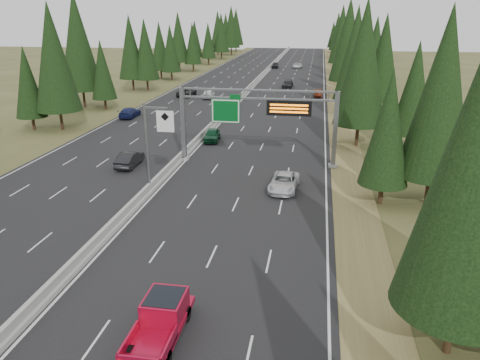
# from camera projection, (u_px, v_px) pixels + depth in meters

# --- Properties ---
(road) EXTENTS (32.00, 260.00, 0.08)m
(road) POSITION_uv_depth(u_px,v_px,m) (245.00, 94.00, 92.75)
(road) COLOR black
(road) RESTS_ON ground
(shoulder_right) EXTENTS (3.60, 260.00, 0.06)m
(shoulder_right) POSITION_uv_depth(u_px,v_px,m) (336.00, 96.00, 89.99)
(shoulder_right) COLOR olive
(shoulder_right) RESTS_ON ground
(shoulder_left) EXTENTS (3.60, 260.00, 0.06)m
(shoulder_left) POSITION_uv_depth(u_px,v_px,m) (159.00, 91.00, 95.50)
(shoulder_left) COLOR #444721
(shoulder_left) RESTS_ON ground
(median_barrier) EXTENTS (0.70, 260.00, 0.85)m
(median_barrier) POSITION_uv_depth(u_px,v_px,m) (245.00, 92.00, 92.62)
(median_barrier) COLOR gray
(median_barrier) RESTS_ON road
(sign_gantry) EXTENTS (16.75, 0.98, 7.80)m
(sign_gantry) POSITION_uv_depth(u_px,v_px,m) (264.00, 115.00, 47.70)
(sign_gantry) COLOR slate
(sign_gantry) RESTS_ON road
(hov_sign_pole) EXTENTS (2.80, 0.50, 8.00)m
(hov_sign_pole) POSITION_uv_depth(u_px,v_px,m) (153.00, 142.00, 39.96)
(hov_sign_pole) COLOR slate
(hov_sign_pole) RESTS_ON road
(tree_row_right) EXTENTS (11.89, 241.48, 18.77)m
(tree_row_right) POSITION_uv_depth(u_px,v_px,m) (370.00, 51.00, 74.34)
(tree_row_right) COLOR black
(tree_row_right) RESTS_ON ground
(tree_row_left) EXTENTS (12.27, 238.71, 18.70)m
(tree_row_left) POSITION_uv_depth(u_px,v_px,m) (113.00, 49.00, 83.43)
(tree_row_left) COLOR black
(tree_row_left) RESTS_ON ground
(silver_minivan) EXTENTS (2.74, 5.31, 1.43)m
(silver_minivan) POSITION_uv_depth(u_px,v_px,m) (284.00, 182.00, 41.96)
(silver_minivan) COLOR silver
(silver_minivan) RESTS_ON road
(red_pickup) EXTENTS (2.03, 5.69, 1.85)m
(red_pickup) POSITION_uv_depth(u_px,v_px,m) (162.00, 316.00, 22.94)
(red_pickup) COLOR black
(red_pickup) RESTS_ON road
(car_ahead_green) EXTENTS (2.11, 4.49, 1.48)m
(car_ahead_green) POSITION_uv_depth(u_px,v_px,m) (212.00, 135.00, 58.20)
(car_ahead_green) COLOR #114C2A
(car_ahead_green) RESTS_ON road
(car_ahead_dkred) EXTENTS (1.52, 4.08, 1.33)m
(car_ahead_dkred) POSITION_uv_depth(u_px,v_px,m) (318.00, 93.00, 89.01)
(car_ahead_dkred) COLOR #511A0B
(car_ahead_dkred) RESTS_ON road
(car_ahead_dkgrey) EXTENTS (2.25, 5.21, 1.49)m
(car_ahead_dkgrey) POSITION_uv_depth(u_px,v_px,m) (288.00, 84.00, 100.27)
(car_ahead_dkgrey) COLOR black
(car_ahead_dkgrey) RESTS_ON road
(car_ahead_white) EXTENTS (2.60, 5.15, 1.40)m
(car_ahead_white) POSITION_uv_depth(u_px,v_px,m) (297.00, 65.00, 136.08)
(car_ahead_white) COLOR silver
(car_ahead_white) RESTS_ON road
(car_ahead_far) EXTENTS (2.27, 4.95, 1.64)m
(car_ahead_far) POSITION_uv_depth(u_px,v_px,m) (275.00, 65.00, 135.94)
(car_ahead_far) COLOR black
(car_ahead_far) RESTS_ON road
(car_onc_near) EXTENTS (1.74, 4.76, 1.56)m
(car_onc_near) POSITION_uv_depth(u_px,v_px,m) (130.00, 159.00, 48.46)
(car_onc_near) COLOR black
(car_onc_near) RESTS_ON road
(car_onc_blue) EXTENTS (2.26, 5.26, 1.51)m
(car_onc_blue) POSITION_uv_depth(u_px,v_px,m) (130.00, 112.00, 71.35)
(car_onc_blue) COLOR navy
(car_onc_blue) RESTS_ON road
(car_onc_white) EXTENTS (2.27, 4.97, 1.65)m
(car_onc_white) POSITION_uv_depth(u_px,v_px,m) (209.00, 94.00, 87.38)
(car_onc_white) COLOR silver
(car_onc_white) RESTS_ON road
(car_onc_far) EXTENTS (2.95, 5.87, 1.59)m
(car_onc_far) POSITION_uv_depth(u_px,v_px,m) (187.00, 92.00, 89.66)
(car_onc_far) COLOR #232325
(car_onc_far) RESTS_ON road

